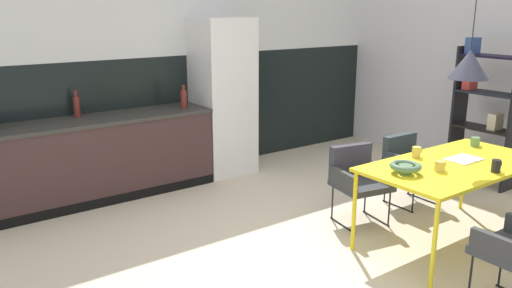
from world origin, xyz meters
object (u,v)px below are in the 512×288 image
object	(u,v)px
armchair_by_stool	(408,159)
open_shelf_unit	(485,109)
armchair_head_of_table	(357,174)
bottle_vinegar_dark	(184,99)
mug_short_terracotta	(475,142)
mug_dark_espresso	(416,152)
refrigerator_column	(223,97)
mug_tall_blue	(440,166)
pendant_lamp_over_table_near	(469,64)
mug_wide_latte	(496,166)
open_book	(464,159)
bottle_oil_tall	(77,106)
fruit_bowl	(405,167)
dining_table	(455,168)

from	to	relation	value
armchair_by_stool	open_shelf_unit	distance (m)	1.31
armchair_head_of_table	bottle_vinegar_dark	size ratio (longest dim) A/B	2.70
mug_short_terracotta	mug_dark_espresso	world-z (taller)	mug_dark_espresso
refrigerator_column	open_shelf_unit	distance (m)	3.14
mug_tall_blue	open_shelf_unit	bearing A→B (deg)	22.18
pendant_lamp_over_table_near	mug_wide_latte	bearing A→B (deg)	-82.00
open_book	mug_dark_espresso	size ratio (longest dim) A/B	2.52
mug_short_terracotta	bottle_oil_tall	world-z (taller)	bottle_oil_tall
fruit_bowl	bottle_oil_tall	world-z (taller)	bottle_oil_tall
bottle_oil_tall	dining_table	bearing A→B (deg)	-53.74
mug_wide_latte	fruit_bowl	bearing A→B (deg)	146.88
refrigerator_column	dining_table	xyz separation A→B (m)	(0.54, -2.95, -0.27)
mug_dark_espresso	armchair_head_of_table	bearing A→B (deg)	109.65
armchair_by_stool	dining_table	bearing A→B (deg)	61.78
armchair_by_stool	bottle_vinegar_dark	distance (m)	2.64
armchair_by_stool	armchair_head_of_table	bearing A→B (deg)	4.14
bottle_oil_tall	armchair_head_of_table	bearing A→B (deg)	-49.25
open_book	pendant_lamp_over_table_near	size ratio (longest dim) A/B	0.21
dining_table	pendant_lamp_over_table_near	xyz separation A→B (m)	(0.00, -0.03, 0.90)
mug_tall_blue	open_book	bearing A→B (deg)	8.89
armchair_by_stool	mug_wide_latte	distance (m)	1.34
mug_tall_blue	mug_wide_latte	size ratio (longest dim) A/B	1.07
mug_tall_blue	pendant_lamp_over_table_near	size ratio (longest dim) A/B	0.09
dining_table	open_shelf_unit	bearing A→B (deg)	24.17
mug_short_terracotta	bottle_vinegar_dark	world-z (taller)	bottle_vinegar_dark
fruit_bowl	mug_dark_espresso	distance (m)	0.52
open_book	mug_short_terracotta	distance (m)	0.55
fruit_bowl	bottle_oil_tall	size ratio (longest dim) A/B	0.87
mug_short_terracotta	bottle_vinegar_dark	bearing A→B (deg)	123.56
bottle_vinegar_dark	pendant_lamp_over_table_near	size ratio (longest dim) A/B	0.19
open_book	mug_dark_espresso	bearing A→B (deg)	132.61
mug_tall_blue	bottle_vinegar_dark	size ratio (longest dim) A/B	0.46
mug_short_terracotta	armchair_head_of_table	bearing A→B (deg)	147.48
open_book	pendant_lamp_over_table_near	xyz separation A→B (m)	(-0.14, -0.04, 0.85)
open_book	mug_wide_latte	size ratio (longest dim) A/B	2.55
refrigerator_column	bottle_vinegar_dark	distance (m)	0.59
open_shelf_unit	mug_wide_latte	bearing A→B (deg)	-56.50
dining_table	armchair_head_of_table	size ratio (longest dim) A/B	2.28
fruit_bowl	mug_short_terracotta	xyz separation A→B (m)	(1.24, 0.15, -0.01)
armchair_head_of_table	mug_short_terracotta	size ratio (longest dim) A/B	5.76
dining_table	armchair_by_stool	distance (m)	1.03
armchair_by_stool	mug_short_terracotta	xyz separation A→B (m)	(0.15, -0.65, 0.31)
armchair_head_of_table	fruit_bowl	world-z (taller)	fruit_bowl
refrigerator_column	open_book	bearing A→B (deg)	-76.98
armchair_head_of_table	mug_short_terracotta	xyz separation A→B (m)	(0.97, -0.62, 0.31)
fruit_bowl	mug_wide_latte	xyz separation A→B (m)	(0.63, -0.41, -0.00)
armchair_by_stool	bottle_vinegar_dark	bearing A→B (deg)	-49.47
mug_short_terracotta	open_book	bearing A→B (deg)	-158.13
open_book	bottle_oil_tall	bearing A→B (deg)	128.04
mug_wide_latte	pendant_lamp_over_table_near	distance (m)	0.86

